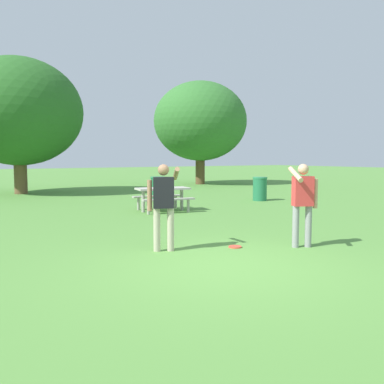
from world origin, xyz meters
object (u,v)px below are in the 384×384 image
object	(u,v)px
trash_can_beside_table	(260,189)
tree_slender_mid	(18,112)
person_thrower	(303,199)
person_catcher	(164,200)
picnic_table_near	(163,194)
trash_can_further_along	(158,188)
frisbee	(235,247)
tree_back_left	(200,121)

from	to	relation	value
trash_can_beside_table	tree_slender_mid	xyz separation A→B (m)	(-7.50, 8.64, 3.41)
person_thrower	trash_can_beside_table	xyz separation A→B (m)	(5.27, 7.05, -0.48)
person_catcher	picnic_table_near	distance (m)	5.82
person_thrower	trash_can_further_along	size ratio (longest dim) A/B	1.71
person_thrower	picnic_table_near	xyz separation A→B (m)	(0.36, 6.30, -0.40)
tree_slender_mid	picnic_table_near	bearing A→B (deg)	-74.62
picnic_table_near	trash_can_beside_table	xyz separation A→B (m)	(4.91, 0.76, -0.08)
person_catcher	trash_can_further_along	size ratio (longest dim) A/B	1.71
person_thrower	tree_slender_mid	distance (m)	16.12
trash_can_further_along	tree_slender_mid	world-z (taller)	tree_slender_mid
person_catcher	trash_can_beside_table	bearing A→B (deg)	37.18
person_thrower	picnic_table_near	world-z (taller)	person_thrower
frisbee	picnic_table_near	xyz separation A→B (m)	(1.47, 5.59, 0.55)
person_thrower	frisbee	size ratio (longest dim) A/B	6.29
trash_can_beside_table	person_catcher	bearing A→B (deg)	-142.82
person_catcher	trash_can_further_along	world-z (taller)	person_catcher
frisbee	trash_can_further_along	size ratio (longest dim) A/B	0.27
person_thrower	frisbee	bearing A→B (deg)	147.69
picnic_table_near	tree_back_left	distance (m)	14.05
person_thrower	person_catcher	bearing A→B (deg)	153.73
frisbee	trash_can_beside_table	distance (m)	9.02
tree_back_left	picnic_table_near	bearing A→B (deg)	-129.23
trash_can_beside_table	tree_slender_mid	world-z (taller)	tree_slender_mid
person_thrower	tree_back_left	bearing A→B (deg)	61.96
trash_can_beside_table	tree_back_left	distance (m)	11.05
tree_slender_mid	tree_back_left	size ratio (longest dim) A/B	0.98
trash_can_beside_table	trash_can_further_along	xyz separation A→B (m)	(-3.35, 2.50, 0.00)
picnic_table_near	tree_slender_mid	distance (m)	10.30
person_thrower	frisbee	world-z (taller)	person_thrower
person_thrower	person_catcher	xyz separation A→B (m)	(-2.44, 1.20, 0.00)
picnic_table_near	trash_can_beside_table	distance (m)	4.97
tree_back_left	tree_slender_mid	bearing A→B (deg)	-174.14
tree_slender_mid	frisbee	bearing A→B (deg)	-85.76
person_thrower	person_catcher	world-z (taller)	same
person_thrower	tree_back_left	size ratio (longest dim) A/B	0.25
picnic_table_near	tree_back_left	bearing A→B (deg)	50.77
picnic_table_near	tree_back_left	size ratio (longest dim) A/B	0.29
frisbee	trash_can_beside_table	world-z (taller)	trash_can_beside_table
trash_can_beside_table	trash_can_further_along	distance (m)	4.18
picnic_table_near	tree_slender_mid	xyz separation A→B (m)	(-2.59, 9.40, 3.33)
person_thrower	tree_slender_mid	bearing A→B (deg)	98.07
frisbee	tree_back_left	world-z (taller)	tree_back_left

